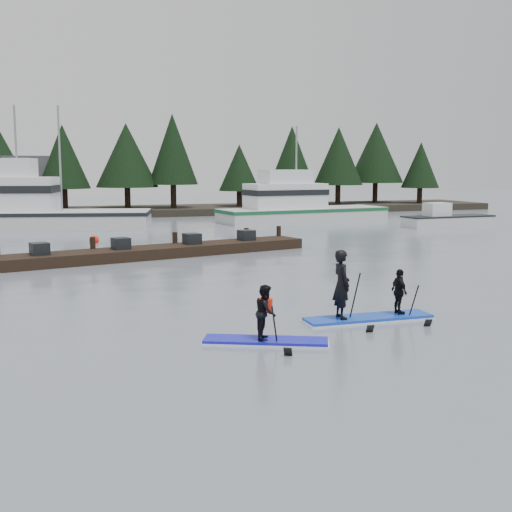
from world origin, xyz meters
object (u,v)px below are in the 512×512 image
object	(u,v)px
fishing_boat_medium	(299,214)
fishing_boat_large	(24,218)
paddleboard_duo	(364,297)
paddleboard_solo	(266,322)
floating_dock	(163,251)

from	to	relation	value
fishing_boat_medium	fishing_boat_large	bearing A→B (deg)	170.16
paddleboard_duo	fishing_boat_medium	bearing A→B (deg)	72.05
fishing_boat_medium	paddleboard_duo	size ratio (longest dim) A/B	3.81
paddleboard_solo	paddleboard_duo	size ratio (longest dim) A/B	0.83
floating_dock	paddleboard_solo	world-z (taller)	paddleboard_solo
fishing_boat_medium	paddleboard_solo	size ratio (longest dim) A/B	4.61
fishing_boat_large	floating_dock	distance (m)	18.11
fishing_boat_medium	paddleboard_solo	bearing A→B (deg)	-120.62
paddleboard_solo	paddleboard_duo	distance (m)	3.41
fishing_boat_large	floating_dock	size ratio (longest dim) A/B	1.13
paddleboard_solo	floating_dock	bearing A→B (deg)	112.74
fishing_boat_large	fishing_boat_medium	distance (m)	19.64
fishing_boat_large	floating_dock	bearing A→B (deg)	-56.11
fishing_boat_large	paddleboard_duo	xyz separation A→B (m)	(8.92, -31.10, -0.02)
floating_dock	paddleboard_duo	xyz separation A→B (m)	(2.69, -14.10, 0.42)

